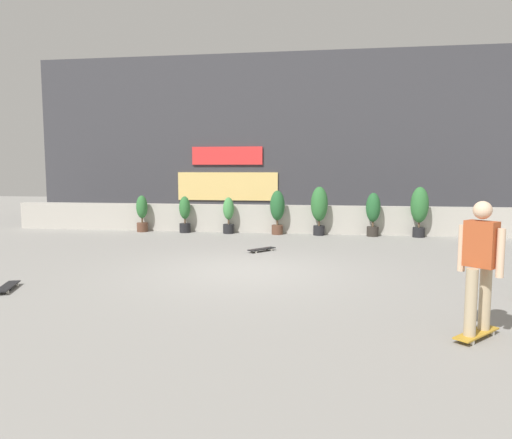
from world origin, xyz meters
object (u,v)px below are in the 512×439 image
object	(u,v)px
potted_plant_1	(185,213)
skateboard_aside	(7,286)
skater_by_wall_right	(480,263)
potted_plant_2	(229,215)
potted_plant_0	(142,212)
potted_plant_5	(373,212)
potted_plant_6	(419,208)
skateboard_near_camera	(262,249)
potted_plant_3	(277,209)
potted_plant_4	(319,207)

from	to	relation	value
potted_plant_1	skateboard_aside	distance (m)	7.77
skater_by_wall_right	potted_plant_2	bearing A→B (deg)	118.90
potted_plant_0	potted_plant_5	distance (m)	7.49
potted_plant_6	skateboard_near_camera	size ratio (longest dim) A/B	2.10
potted_plant_0	potted_plant_6	xyz separation A→B (m)	(8.87, -0.00, 0.26)
potted_plant_3	potted_plant_5	xyz separation A→B (m)	(2.97, -0.00, -0.04)
potted_plant_6	skateboard_near_camera	bearing A→B (deg)	-143.67
potted_plant_1	skater_by_wall_right	bearing A→B (deg)	-54.46
potted_plant_5	skateboard_near_camera	world-z (taller)	potted_plant_5
potted_plant_5	potted_plant_6	distance (m)	1.38
potted_plant_4	potted_plant_3	bearing A→B (deg)	180.00
potted_plant_6	skateboard_aside	bearing A→B (deg)	-136.89
skater_by_wall_right	potted_plant_0	bearing A→B (deg)	131.26
potted_plant_4	potted_plant_5	world-z (taller)	potted_plant_4
potted_plant_3	skater_by_wall_right	bearing A→B (deg)	-69.40
potted_plant_2	potted_plant_4	bearing A→B (deg)	0.00
skateboard_near_camera	skateboard_aside	size ratio (longest dim) A/B	0.89
potted_plant_4	potted_plant_5	distance (m)	1.66
potted_plant_3	potted_plant_4	xyz separation A→B (m)	(1.32, 0.00, 0.09)
potted_plant_0	skateboard_near_camera	world-z (taller)	potted_plant_0
potted_plant_0	potted_plant_5	world-z (taller)	potted_plant_5
potted_plant_2	skater_by_wall_right	distance (m)	10.30
potted_plant_2	skater_by_wall_right	xyz separation A→B (m)	(4.98, -9.02, 0.33)
potted_plant_5	potted_plant_6	bearing A→B (deg)	0.00
potted_plant_1	potted_plant_3	world-z (taller)	potted_plant_3
potted_plant_5	skater_by_wall_right	size ratio (longest dim) A/B	0.80
potted_plant_1	potted_plant_3	bearing A→B (deg)	-0.00
potted_plant_3	potted_plant_5	world-z (taller)	potted_plant_3
potted_plant_0	potted_plant_3	xyz separation A→B (m)	(4.52, -0.00, 0.16)
potted_plant_1	potted_plant_2	xyz separation A→B (m)	(1.46, -0.00, -0.02)
potted_plant_5	skateboard_aside	xyz separation A→B (m)	(-6.86, -7.71, -0.70)
potted_plant_0	potted_plant_4	xyz separation A→B (m)	(5.84, -0.00, 0.25)
potted_plant_0	skateboard_aside	distance (m)	7.75
potted_plant_0	potted_plant_2	size ratio (longest dim) A/B	1.03
potted_plant_2	potted_plant_6	world-z (taller)	potted_plant_6
potted_plant_2	potted_plant_3	world-z (taller)	potted_plant_3
skateboard_near_camera	skateboard_aside	world-z (taller)	same
potted_plant_6	skateboard_aside	xyz separation A→B (m)	(-8.23, -7.71, -0.84)
potted_plant_5	skateboard_aside	world-z (taller)	potted_plant_5
skateboard_near_camera	skateboard_aside	distance (m)	5.87
potted_plant_3	skateboard_aside	world-z (taller)	potted_plant_3
potted_plant_1	potted_plant_4	bearing A→B (deg)	-0.00
potted_plant_0	potted_plant_1	world-z (taller)	potted_plant_0
potted_plant_3	potted_plant_6	xyz separation A→B (m)	(4.35, -0.00, 0.10)
potted_plant_0	potted_plant_2	bearing A→B (deg)	-0.00
potted_plant_1	skater_by_wall_right	world-z (taller)	skater_by_wall_right
potted_plant_6	potted_plant_3	bearing A→B (deg)	180.00
skater_by_wall_right	skateboard_aside	size ratio (longest dim) A/B	2.06
potted_plant_4	potted_plant_6	size ratio (longest dim) A/B	0.99
skateboard_aside	potted_plant_1	bearing A→B (deg)	83.82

